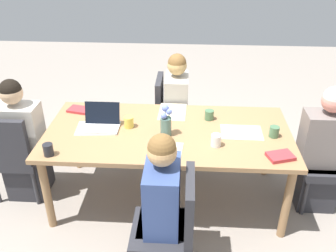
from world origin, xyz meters
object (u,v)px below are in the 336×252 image
(chair_head_left_left_far, at_px, (14,153))
(book_blue_cover, at_px, (280,156))
(chair_head_right_left_mid, at_px, (324,153))
(flower_vase, at_px, (166,123))
(coffee_mug_near_left, at_px, (209,115))
(coffee_mug_near_right, at_px, (216,140))
(chair_far_right_near, at_px, (170,112))
(person_far_right_near, at_px, (176,113))
(coffee_mug_far_left, at_px, (48,150))
(book_red_cover, at_px, (79,110))
(dining_table, at_px, (168,138))
(chair_near_left_near, at_px, (172,224))
(coffee_mug_centre_left, at_px, (274,132))
(person_near_left_near, at_px, (163,215))
(person_head_right_left_mid, at_px, (321,155))
(person_head_left_left_far, at_px, (23,146))
(laptop_head_left_left_far, at_px, (102,123))
(coffee_mug_centre_right, at_px, (129,122))

(chair_head_left_left_far, relative_size, book_blue_cover, 4.50)
(book_blue_cover, bearing_deg, chair_head_left_left_far, 154.54)
(chair_head_right_left_mid, xyz_separation_m, flower_vase, (-1.45, -0.17, 0.37))
(coffee_mug_near_left, relative_size, coffee_mug_near_right, 0.91)
(chair_head_left_left_far, height_order, flower_vase, flower_vase)
(chair_far_right_near, xyz_separation_m, person_far_right_near, (0.07, -0.06, 0.03))
(person_far_right_near, distance_m, coffee_mug_far_left, 1.58)
(coffee_mug_far_left, relative_size, book_red_cover, 0.50)
(book_red_cover, relative_size, book_blue_cover, 1.00)
(chair_head_right_left_mid, distance_m, chair_head_left_left_far, 2.86)
(dining_table, bearing_deg, chair_head_left_left_far, -177.57)
(chair_near_left_near, bearing_deg, flower_vase, 96.97)
(person_far_right_near, bearing_deg, book_red_cover, -154.69)
(dining_table, relative_size, coffee_mug_centre_left, 22.39)
(person_near_left_near, bearing_deg, chair_head_right_left_mid, 32.86)
(chair_head_right_left_mid, xyz_separation_m, coffee_mug_far_left, (-2.36, -0.54, 0.30))
(person_head_right_left_mid, height_order, person_head_left_left_far, same)
(flower_vase, bearing_deg, person_near_left_near, -88.11)
(chair_head_left_left_far, height_order, coffee_mug_near_left, chair_head_left_left_far)
(person_near_left_near, relative_size, person_head_right_left_mid, 1.00)
(chair_near_left_near, height_order, person_head_right_left_mid, person_head_right_left_mid)
(coffee_mug_near_left, height_order, book_blue_cover, coffee_mug_near_left)
(dining_table, xyz_separation_m, person_near_left_near, (0.01, -0.82, -0.15))
(laptop_head_left_left_far, relative_size, coffee_mug_near_right, 3.15)
(chair_head_left_left_far, xyz_separation_m, chair_far_right_near, (1.39, 0.90, 0.00))
(person_head_left_left_far, bearing_deg, chair_head_left_left_far, -128.76)
(coffee_mug_near_right, height_order, book_red_cover, coffee_mug_near_right)
(coffee_mug_centre_left, height_order, book_red_cover, coffee_mug_centre_left)
(chair_head_right_left_mid, distance_m, flower_vase, 1.51)
(person_far_right_near, distance_m, coffee_mug_near_left, 0.68)
(coffee_mug_far_left, bearing_deg, coffee_mug_centre_right, 40.69)
(chair_far_right_near, bearing_deg, book_red_cover, -149.74)
(chair_head_right_left_mid, distance_m, coffee_mug_far_left, 2.44)
(chair_head_left_left_far, height_order, coffee_mug_far_left, chair_head_left_left_far)
(coffee_mug_centre_right, distance_m, book_blue_cover, 1.33)
(person_far_right_near, xyz_separation_m, book_blue_cover, (0.86, -1.14, 0.24))
(person_head_left_left_far, relative_size, book_blue_cover, 5.97)
(chair_head_right_left_mid, xyz_separation_m, person_far_right_near, (-1.39, 0.68, 0.03))
(coffee_mug_centre_left, relative_size, book_blue_cover, 0.48)
(book_blue_cover, bearing_deg, laptop_head_left_left_far, 147.22)
(chair_far_right_near, xyz_separation_m, coffee_mug_far_left, (-0.89, -1.28, 0.30))
(chair_head_left_left_far, relative_size, flower_vase, 3.19)
(flower_vase, bearing_deg, coffee_mug_near_right, -19.51)
(chair_near_left_near, height_order, coffee_mug_near_left, chair_near_left_near)
(chair_head_left_left_far, height_order, book_blue_cover, chair_head_left_left_far)
(dining_table, height_order, coffee_mug_centre_left, coffee_mug_centre_left)
(person_head_left_left_far, distance_m, person_far_right_near, 1.60)
(person_far_right_near, bearing_deg, flower_vase, -94.06)
(chair_head_left_left_far, distance_m, person_head_left_left_far, 0.10)
(person_far_right_near, xyz_separation_m, laptop_head_left_left_far, (-0.64, -0.75, 0.26))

